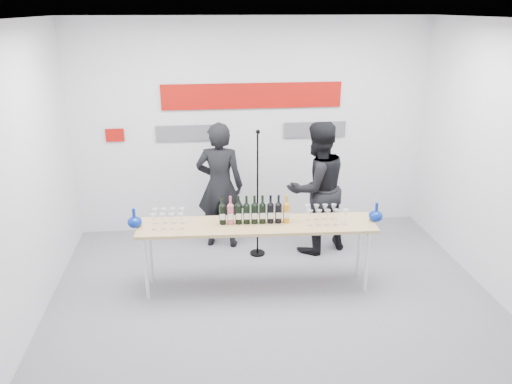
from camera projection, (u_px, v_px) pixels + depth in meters
ground at (272, 295)px, 5.72m from camera, size 5.00×5.00×0.00m
back_wall at (252, 127)px, 7.05m from camera, size 5.00×0.04×3.00m
signage at (248, 106)px, 6.91m from camera, size 3.38×0.02×0.79m
tasting_table at (257, 229)px, 5.65m from camera, size 2.70×0.68×0.80m
wine_bottles at (255, 210)px, 5.59m from camera, size 0.80×0.12×0.33m
decanter_left at (134, 218)px, 5.52m from camera, size 0.16×0.16×0.21m
decanter_right at (376, 212)px, 5.68m from camera, size 0.16×0.16×0.21m
glasses_left at (168, 219)px, 5.54m from camera, size 0.37×0.24×0.18m
glasses_right at (324, 215)px, 5.63m from camera, size 0.46×0.25×0.18m
presenter_left at (220, 186)px, 6.64m from camera, size 0.70×0.53×1.73m
presenter_right at (317, 188)px, 6.50m from camera, size 1.04×0.93×1.77m
mic_stand at (258, 218)px, 6.49m from camera, size 0.20×0.20×1.70m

